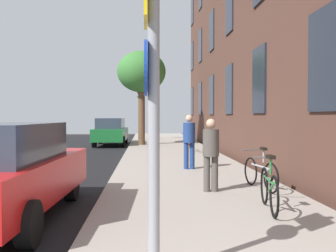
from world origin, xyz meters
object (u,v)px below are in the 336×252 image
object	(u,v)px
bicycle_2	(189,144)
pedestrian_0	(211,150)
sign_post	(151,92)
car_0	(2,171)
car_1	(111,131)
traffic_light	(141,103)
bicycle_0	(269,189)
tree_near	(141,73)
pedestrian_1	(189,138)
bicycle_1	(260,173)

from	to	relation	value
bicycle_2	pedestrian_0	xyz separation A→B (m)	(-0.56, -8.93, 0.52)
sign_post	pedestrian_0	size ratio (longest dim) A/B	2.01
car_0	car_1	distance (m)	15.95
bicycle_2	pedestrian_0	bearing A→B (deg)	-93.61
traffic_light	bicycle_0	distance (m)	20.29
sign_post	tree_near	size ratio (longest dim) A/B	0.59
tree_near	pedestrian_1	bearing A→B (deg)	-80.99
bicycle_1	car_1	bearing A→B (deg)	108.14
sign_post	car_0	distance (m)	3.70
pedestrian_0	car_0	size ratio (longest dim) A/B	0.35
bicycle_0	traffic_light	bearing A→B (deg)	96.99
sign_post	bicycle_2	size ratio (longest dim) A/B	1.85
pedestrian_0	pedestrian_1	bearing A→B (deg)	91.09
sign_post	traffic_light	xyz separation A→B (m)	(-0.40, 22.55, 0.68)
pedestrian_1	sign_post	bearing A→B (deg)	-99.47
traffic_light	pedestrian_0	xyz separation A→B (m)	(1.74, -18.34, -1.65)
bicycle_1	bicycle_2	size ratio (longest dim) A/B	0.96
pedestrian_1	bicycle_1	bearing A→B (deg)	-69.50
bicycle_0	bicycle_1	world-z (taller)	bicycle_0
pedestrian_1	car_1	distance (m)	11.36
pedestrian_0	car_0	distance (m)	4.12
tree_near	car_1	world-z (taller)	tree_near
traffic_light	bicycle_1	distance (m)	18.50
traffic_light	tree_near	xyz separation A→B (m)	(0.10, -4.96, 1.54)
bicycle_2	pedestrian_0	size ratio (longest dim) A/B	1.09
pedestrian_1	car_0	world-z (taller)	pedestrian_1
bicycle_0	pedestrian_0	size ratio (longest dim) A/B	1.03
traffic_light	tree_near	bearing A→B (deg)	-88.82
bicycle_2	traffic_light	bearing A→B (deg)	103.75
tree_near	car_0	xyz separation A→B (m)	(-2.13, -15.04, -3.36)
traffic_light	car_1	bearing A→B (deg)	-113.06
sign_post	pedestrian_1	bearing A→B (deg)	80.53
tree_near	bicycle_1	distance (m)	13.98
sign_post	bicycle_2	bearing A→B (deg)	81.73
pedestrian_0	bicycle_0	bearing A→B (deg)	-66.98
bicycle_0	car_1	xyz separation A→B (m)	(-4.18, 15.97, 0.34)
traffic_light	bicycle_1	xyz separation A→B (m)	(2.89, -18.14, -2.18)
bicycle_2	pedestrian_1	bearing A→B (deg)	-96.57
bicycle_1	bicycle_2	xyz separation A→B (m)	(-0.59, 8.72, 0.01)
sign_post	tree_near	distance (m)	17.73
sign_post	traffic_light	distance (m)	22.56
tree_near	pedestrian_0	size ratio (longest dim) A/B	3.39
bicycle_1	pedestrian_1	xyz separation A→B (m)	(-1.22, 3.26, 0.59)
traffic_light	bicycle_2	xyz separation A→B (m)	(2.31, -9.42, -2.17)
bicycle_1	car_1	world-z (taller)	car_1
pedestrian_0	car_1	bearing A→B (deg)	103.62
traffic_light	bicycle_0	world-z (taller)	traffic_light
traffic_light	pedestrian_1	xyz separation A→B (m)	(1.68, -14.88, -1.59)
bicycle_0	pedestrian_1	world-z (taller)	pedestrian_1
traffic_light	car_0	bearing A→B (deg)	-95.79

